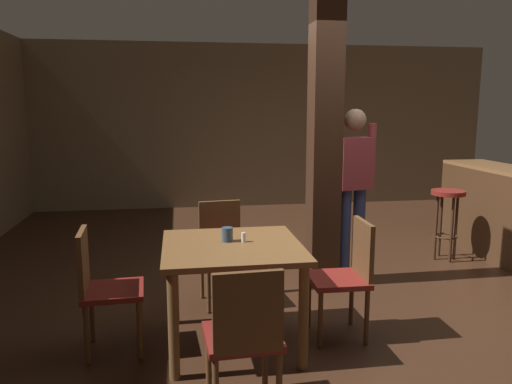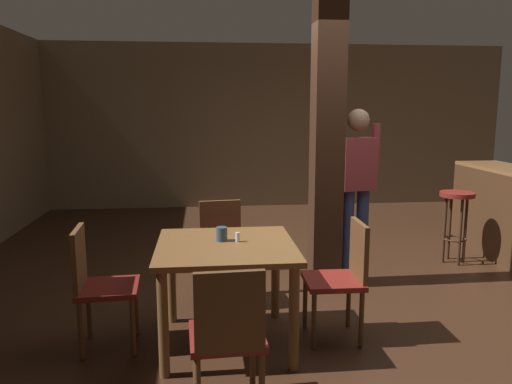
% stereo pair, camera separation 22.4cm
% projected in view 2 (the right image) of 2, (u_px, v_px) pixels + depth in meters
% --- Properties ---
extents(ground_plane, '(10.80, 10.80, 0.00)m').
position_uv_depth(ground_plane, '(352.00, 299.00, 4.56)').
color(ground_plane, '#382114').
extents(wall_back, '(8.00, 0.10, 2.80)m').
position_uv_depth(wall_back, '(279.00, 126.00, 8.73)').
color(wall_back, '#756047').
rests_on(wall_back, ground_plane).
extents(pillar, '(0.28, 0.28, 2.80)m').
position_uv_depth(pillar, '(327.00, 143.00, 4.72)').
color(pillar, '#382114').
rests_on(pillar, ground_plane).
extents(dining_table, '(0.99, 0.99, 0.76)m').
position_uv_depth(dining_table, '(226.00, 260.00, 3.61)').
color(dining_table, brown).
rests_on(dining_table, ground_plane).
extents(chair_south, '(0.44, 0.44, 0.89)m').
position_uv_depth(chair_south, '(228.00, 333.00, 2.76)').
color(chair_south, maroon).
rests_on(chair_south, ground_plane).
extents(chair_east, '(0.43, 0.43, 0.89)m').
position_uv_depth(chair_east, '(343.00, 273.00, 3.73)').
color(chair_east, maroon).
rests_on(chair_east, ground_plane).
extents(chair_north, '(0.47, 0.47, 0.89)m').
position_uv_depth(chair_north, '(222.00, 246.00, 4.47)').
color(chair_north, maroon).
rests_on(chair_north, ground_plane).
extents(chair_west, '(0.45, 0.45, 0.89)m').
position_uv_depth(chair_west, '(97.00, 281.00, 3.57)').
color(chair_west, maroon).
rests_on(chair_west, ground_plane).
extents(napkin_cup, '(0.08, 0.08, 0.10)m').
position_uv_depth(napkin_cup, '(222.00, 234.00, 3.66)').
color(napkin_cup, '#33475B').
rests_on(napkin_cup, dining_table).
extents(salt_shaker, '(0.03, 0.03, 0.07)m').
position_uv_depth(salt_shaker, '(238.00, 237.00, 3.64)').
color(salt_shaker, silver).
rests_on(salt_shaker, dining_table).
extents(standing_person, '(0.47, 0.26, 1.72)m').
position_uv_depth(standing_person, '(356.00, 184.00, 4.80)').
color(standing_person, maroon).
rests_on(standing_person, ground_plane).
extents(bar_counter, '(0.56, 1.74, 1.05)m').
position_uv_depth(bar_counter, '(505.00, 214.00, 5.70)').
color(bar_counter, brown).
rests_on(bar_counter, ground_plane).
extents(bar_stool_near, '(0.38, 0.38, 0.80)m').
position_uv_depth(bar_stool_near, '(456.00, 209.00, 5.55)').
color(bar_stool_near, maroon).
rests_on(bar_stool_near, ground_plane).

